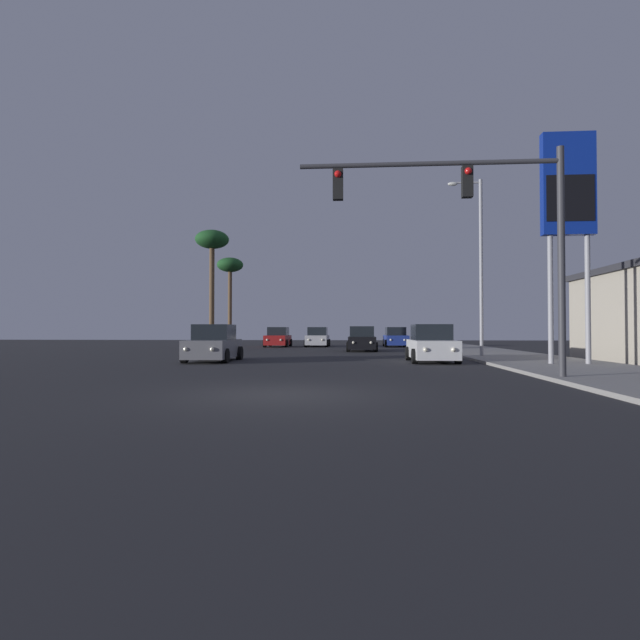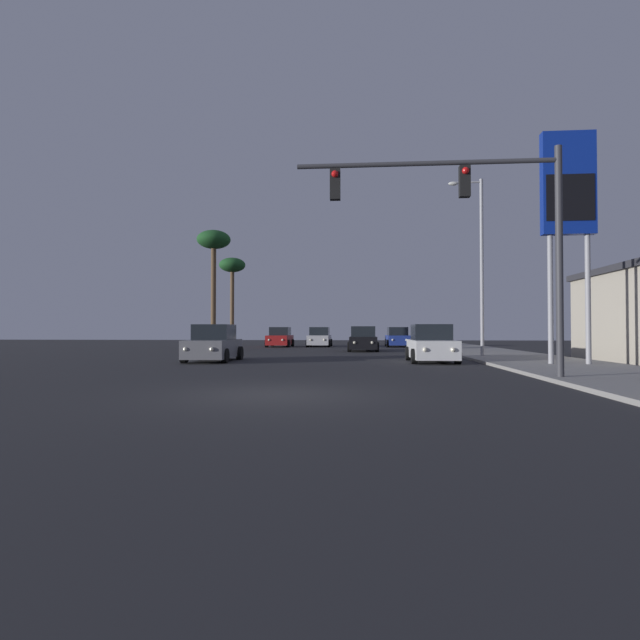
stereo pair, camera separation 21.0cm
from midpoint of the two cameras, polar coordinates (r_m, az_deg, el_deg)
name	(u,v)px [view 2 (the right image)]	position (r m, az deg, el deg)	size (l,w,h in m)	color
ground_plane	(276,394)	(11.18, -4.51, -8.46)	(120.00, 120.00, 0.00)	#28282B
sidewalk_right	(549,364)	(22.37, 24.97, -4.54)	(5.00, 60.00, 0.12)	gray
car_black	(363,340)	(33.99, 5.13, -2.28)	(2.04, 4.31, 1.68)	black
car_red	(280,338)	(42.70, -4.45, -2.05)	(2.04, 4.31, 1.68)	maroon
car_white	(431,345)	(22.84, 12.87, -2.79)	(2.04, 4.31, 1.68)	silver
car_silver	(320,338)	(42.97, 0.09, -2.05)	(2.04, 4.31, 1.68)	#B7B7BC
car_grey	(214,345)	(23.29, -11.81, -2.76)	(2.04, 4.34, 1.68)	slate
car_blue	(398,338)	(43.12, 9.00, -2.03)	(2.04, 4.34, 1.68)	navy
traffic_light_mast	(481,214)	(15.23, 18.27, 11.47)	(7.51, 0.36, 6.50)	#38383D
street_lamp	(479,257)	(26.78, 17.94, 6.83)	(1.74, 0.24, 9.00)	#99999E
gas_station_sign	(568,196)	(22.16, 26.75, 12.52)	(2.00, 0.42, 9.00)	#99999E
palm_tree_mid	(214,246)	(36.96, -11.89, 8.26)	(2.40, 2.40, 8.60)	brown
palm_tree_far	(232,269)	(46.77, -9.87, 5.71)	(2.40, 2.40, 8.09)	brown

